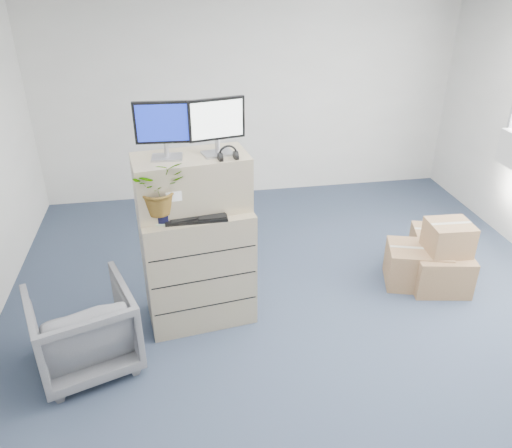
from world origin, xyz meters
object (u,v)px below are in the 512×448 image
(keyboard, at_px, (196,217))
(potted_plant, at_px, (160,193))
(monitor_left, at_px, (164,127))
(office_chair, at_px, (83,325))
(filing_cabinet_lower, at_px, (198,265))
(monitor_right, at_px, (217,124))
(water_bottle, at_px, (202,194))

(keyboard, distance_m, potted_plant, 0.39)
(monitor_left, relative_size, office_chair, 0.60)
(monitor_left, relative_size, keyboard, 0.93)
(filing_cabinet_lower, bearing_deg, monitor_right, 4.02)
(water_bottle, relative_size, office_chair, 0.31)
(filing_cabinet_lower, xyz_separation_m, monitor_right, (0.24, 0.05, 1.36))
(keyboard, height_order, office_chair, keyboard)
(filing_cabinet_lower, xyz_separation_m, keyboard, (0.00, -0.17, 0.60))
(monitor_right, relative_size, office_chair, 0.59)
(filing_cabinet_lower, distance_m, monitor_right, 1.39)
(keyboard, bearing_deg, potted_plant, 178.64)
(water_bottle, bearing_deg, monitor_right, -1.86)
(keyboard, height_order, potted_plant, potted_plant)
(monitor_right, relative_size, potted_plant, 0.87)
(potted_plant, relative_size, office_chair, 0.68)
(monitor_left, bearing_deg, filing_cabinet_lower, -4.22)
(water_bottle, relative_size, potted_plant, 0.46)
(keyboard, relative_size, potted_plant, 0.95)
(filing_cabinet_lower, bearing_deg, keyboard, -96.71)
(keyboard, xyz_separation_m, potted_plant, (-0.29, 0.00, 0.25))
(potted_plant, bearing_deg, monitor_right, 22.05)
(monitor_left, bearing_deg, potted_plant, -110.61)
(monitor_right, height_order, potted_plant, monitor_right)
(water_bottle, height_order, potted_plant, potted_plant)
(filing_cabinet_lower, relative_size, potted_plant, 2.06)
(monitor_left, xyz_separation_m, office_chair, (-0.82, -0.55, -1.53))
(monitor_right, xyz_separation_m, office_chair, (-1.26, -0.58, -1.53))
(office_chair, bearing_deg, monitor_right, -174.31)
(filing_cabinet_lower, xyz_separation_m, monitor_left, (-0.20, 0.03, 1.36))
(monitor_right, height_order, keyboard, monitor_right)
(monitor_right, bearing_deg, keyboard, -149.41)
(filing_cabinet_lower, relative_size, monitor_right, 2.36)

